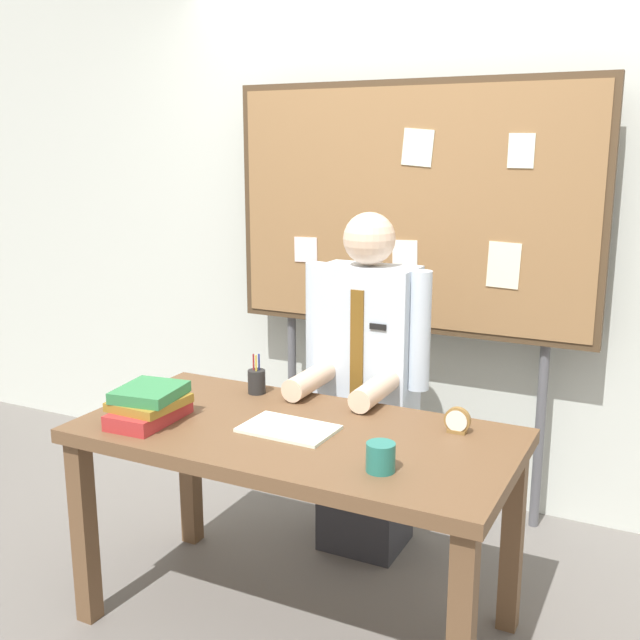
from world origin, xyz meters
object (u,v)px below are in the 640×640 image
at_px(desk, 296,455).
at_px(coffee_mug, 381,457).
at_px(person, 366,397).
at_px(pen_holder, 257,381).
at_px(desk_clock, 457,422).
at_px(book_stack, 149,405).
at_px(open_notebook, 289,429).
at_px(bulletin_board, 410,213).

distance_m(desk, coffee_mug, 0.46).
relative_size(person, pen_holder, 9.12).
distance_m(desk_clock, pen_holder, 0.84).
height_order(desk, book_stack, book_stack).
relative_size(desk, coffee_mug, 16.97).
xyz_separation_m(person, coffee_mug, (0.39, -0.82, 0.12)).
bearing_deg(book_stack, desk, 17.74).
height_order(desk_clock, pen_holder, pen_holder).
bearing_deg(pen_holder, desk_clock, -4.05).
xyz_separation_m(person, book_stack, (-0.50, -0.79, 0.14)).
xyz_separation_m(open_notebook, pen_holder, (-0.31, 0.30, 0.04)).
bearing_deg(person, pen_holder, -133.07).
height_order(person, coffee_mug, person).
bearing_deg(person, open_notebook, -91.42).
bearing_deg(person, desk_clock, -38.52).
height_order(book_stack, coffee_mug, book_stack).
bearing_deg(desk_clock, coffee_mug, -105.86).
bearing_deg(coffee_mug, book_stack, 178.15).
height_order(desk, open_notebook, open_notebook).
relative_size(bulletin_board, pen_holder, 12.53).
height_order(book_stack, pen_holder, pen_holder).
xyz_separation_m(person, desk_clock, (0.51, -0.41, 0.11)).
height_order(bulletin_board, coffee_mug, bulletin_board).
bearing_deg(book_stack, desk_clock, 20.53).
distance_m(person, bulletin_board, 0.88).
bearing_deg(desk, pen_holder, 139.44).
bearing_deg(coffee_mug, pen_holder, 146.95).
bearing_deg(desk, desk_clock, 23.19).
height_order(person, desk_clock, person).
height_order(person, bulletin_board, bulletin_board).
bearing_deg(pen_holder, open_notebook, -43.98).
xyz_separation_m(book_stack, pen_holder, (0.18, 0.44, -0.01)).
relative_size(open_notebook, desk_clock, 3.51).
height_order(bulletin_board, book_stack, bulletin_board).
distance_m(book_stack, coffee_mug, 0.90).
height_order(bulletin_board, open_notebook, bulletin_board).
bearing_deg(pen_holder, coffee_mug, -33.05).
xyz_separation_m(desk, coffee_mug, (0.39, -0.19, 0.14)).
bearing_deg(bulletin_board, person, -90.03).
bearing_deg(coffee_mug, person, 115.82).
relative_size(book_stack, open_notebook, 0.96).
bearing_deg(open_notebook, desk_clock, 24.39).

